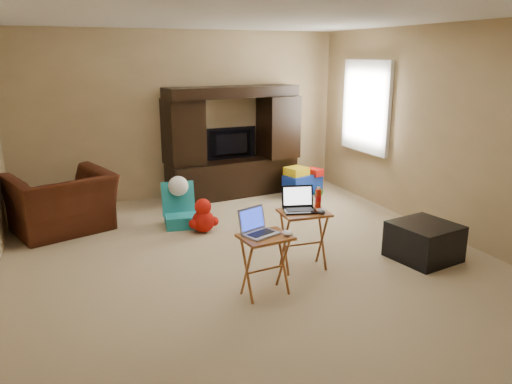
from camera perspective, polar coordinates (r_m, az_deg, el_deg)
name	(u,v)px	position (r m, az deg, el deg)	size (l,w,h in m)	color
floor	(249,258)	(5.48, -0.80, -7.57)	(5.50, 5.50, 0.00)	#D0B890
ceiling	(248,16)	(5.05, -0.91, 19.51)	(5.50, 5.50, 0.00)	silver
wall_back	(183,115)	(7.72, -8.38, 8.65)	(5.00, 5.00, 0.00)	tan
wall_front	(437,229)	(2.82, 20.01, -3.98)	(5.00, 5.00, 0.00)	tan
wall_right	(442,131)	(6.45, 20.45, 6.54)	(5.50, 5.50, 0.00)	tan
window_pane	(367,107)	(7.63, 12.57, 9.51)	(1.20, 1.20, 0.00)	white
window_frame	(366,107)	(7.62, 12.44, 9.50)	(0.06, 1.14, 1.34)	white
entertainment_center	(233,142)	(7.70, -2.68, 5.72)	(2.06, 0.51, 1.68)	black
television	(232,144)	(7.75, -2.78, 5.51)	(0.85, 0.11, 0.49)	black
recliner	(62,203)	(6.63, -21.29, -1.14)	(1.14, 1.00, 0.74)	#411B0E
child_rocker	(181,205)	(6.46, -8.53, -1.48)	(0.42, 0.48, 0.56)	teal
plush_toy	(203,215)	(6.22, -6.06, -2.67)	(0.39, 0.33, 0.44)	red
push_toy	(303,180)	(7.86, 5.34, 1.32)	(0.62, 0.44, 0.46)	#1638B6
ottoman	(424,241)	(5.69, 18.64, -5.37)	(0.62, 0.62, 0.40)	black
tray_table_left	(265,265)	(4.59, 1.07, -8.39)	(0.44, 0.35, 0.57)	#AC6129
tray_table_right	(304,240)	(5.14, 5.45, -5.52)	(0.48, 0.38, 0.62)	#A05826
laptop_left	(261,222)	(4.46, 0.59, -3.50)	(0.30, 0.25, 0.24)	#ABACB0
laptop_right	(300,200)	(5.00, 5.06, -0.91)	(0.32, 0.27, 0.24)	black
mouse_left	(287,233)	(4.48, 3.61, -4.71)	(0.07, 0.12, 0.05)	white
mouse_right	(322,211)	(4.99, 7.51, -2.16)	(0.08, 0.13, 0.05)	#3D3D42
water_bottle	(318,198)	(5.17, 7.13, -0.72)	(0.06, 0.06, 0.19)	red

